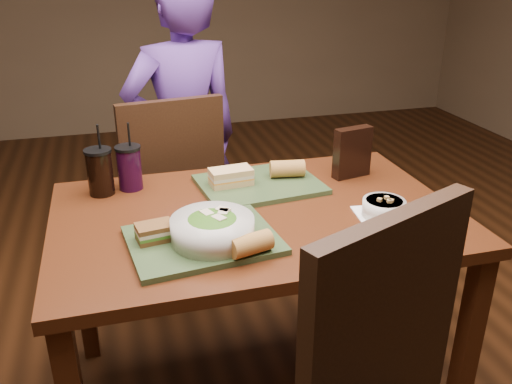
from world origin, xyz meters
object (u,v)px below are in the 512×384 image
Objects in this scene: tray_far at (260,184)px; chip_bag at (352,152)px; salad_bowl at (213,228)px; soup_bowl at (384,208)px; baguette_far at (287,169)px; sandwich_far at (231,177)px; dining_table at (256,236)px; cup_berry at (129,167)px; cup_cola at (100,172)px; tray_near at (203,240)px; chair_far at (173,192)px; diner at (184,141)px; sandwich_near at (155,232)px; baguette_near at (251,244)px.

chip_bag is (0.36, 0.01, 0.09)m from tray_far.
chip_bag is (0.61, 0.39, 0.04)m from salad_bowl.
baguette_far is at bearing 119.10° from soup_bowl.
sandwich_far is at bearing -175.68° from baguette_far.
soup_bowl is (0.38, -0.14, 0.12)m from dining_table.
chip_bag is at bearing -7.27° from cup_berry.
baguette_far is 0.66m from cup_cola.
tray_near is at bearing -127.34° from tray_far.
chair_far is at bearing 91.01° from salad_bowl.
tray_far is at bearing 95.17° from diner.
sandwich_near is at bearing -84.54° from cup_berry.
baguette_far is at bearing 48.40° from salad_bowl.
baguette_far is at bearing 34.56° from sandwich_near.
tray_near is at bearing 131.63° from baguette_near.
diner is 9.58× the size of sandwich_far.
tray_far is 2.72× the size of sandwich_far.
sandwich_near is 0.45m from sandwich_far.
chair_far is at bearing 130.88° from chip_bag.
cup_cola is at bearing 124.19° from baguette_near.
baguette_near is 0.48× the size of cup_berry.
cup_berry is at bearing 171.39° from baguette_far.
soup_bowl is 0.72× the size of cup_cola.
sandwich_near is at bearing -158.00° from dining_table.
tray_near is 0.53m from cup_cola.
baguette_near is (0.02, -1.10, 0.06)m from diner.
sandwich_far is 0.22m from baguette_far.
tray_far is 3.68× the size of sandwich_near.
cup_cola reaches higher than salad_bowl.
chair_far is at bearing 63.58° from cup_berry.
chair_far reaches higher than baguette_near.
salad_bowl is (-0.06, -1.00, 0.07)m from diner.
cup_cola reaches higher than baguette_near.
tray_far is at bearing 70.99° from dining_table.
cup_cola reaches higher than tray_near.
sandwich_near is at bearing 169.69° from tray_near.
sandwich_near is (-0.16, 0.05, -0.02)m from salad_bowl.
salad_bowl is 0.17m from sandwich_near.
chair_far reaches higher than baguette_far.
baguette_far is at bearing -8.61° from cup_berry.
salad_bowl is 1.54× the size of sandwich_far.
soup_bowl is at bearing 16.65° from baguette_near.
baguette_far reaches higher than soup_bowl.
tray_far is (0.07, 0.20, 0.10)m from dining_table.
sandwich_far reaches higher than dining_table.
sandwich_far is 1.32× the size of baguette_near.
tray_far is 3.58× the size of baguette_near.
chip_bag reaches higher than tray_near.
chair_far is 8.74× the size of sandwich_near.
chair_far is 8.49× the size of baguette_near.
soup_bowl is (0.58, -0.82, 0.23)m from chair_far.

